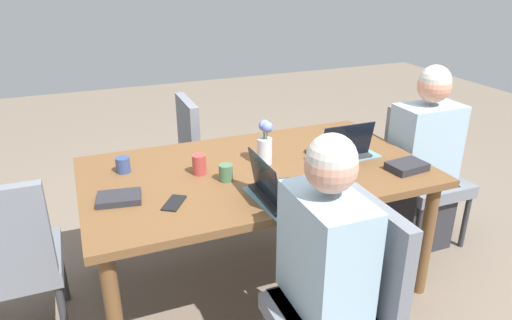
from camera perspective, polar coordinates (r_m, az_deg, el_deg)
name	(u,v)px	position (r m, az deg, el deg)	size (l,w,h in m)	color
ground_plane	(256,279)	(2.90, 0.00, -14.24)	(10.00, 10.00, 0.00)	#756656
dining_table	(256,181)	(2.56, 0.00, -2.56)	(1.82, 1.05, 0.73)	brown
chair_far_left_near	(346,298)	(2.01, 10.88, -16.16)	(0.44, 0.44, 0.90)	slate
person_far_left_near	(323,288)	(2.00, 8.13, -15.17)	(0.36, 0.40, 1.19)	#2D2D33
chair_head_left_left_mid	(421,167)	(3.29, 19.41, -0.82)	(0.44, 0.44, 0.90)	slate
person_head_left_left_mid	(422,169)	(3.19, 19.50, -1.04)	(0.40, 0.36, 1.19)	#2D2D33
chair_head_right_left_far	(8,257)	(2.48, -27.90, -10.41)	(0.44, 0.44, 0.90)	slate
chair_near_right_near	(205,153)	(3.35, -6.17, 0.87)	(0.44, 0.44, 0.90)	slate
flower_vase	(265,142)	(2.54, 1.08, 2.22)	(0.08, 0.10, 0.25)	silver
placemat_far_left_near	(283,198)	(2.22, 3.24, -4.63)	(0.36, 0.26, 0.00)	slate
placemat_head_left_left_mid	(343,154)	(2.76, 10.51, 0.76)	(0.36, 0.26, 0.00)	slate
laptop_far_left_near	(277,190)	(2.19, 2.56, -3.71)	(0.22, 0.32, 0.21)	black
laptop_head_left_left_mid	(340,149)	(2.70, 10.23, 1.28)	(0.32, 0.22, 0.21)	#38383D
coffee_mug_near_left	(123,165)	(2.57, -15.87, -0.57)	(0.07, 0.07, 0.08)	#33477A
coffee_mug_near_right	(226,173)	(2.38, -3.69, -1.54)	(0.07, 0.07, 0.09)	#47704C
coffee_mug_centre_left	(199,164)	(2.46, -6.92, -0.54)	(0.07, 0.07, 0.11)	#AD3D38
book_red_cover	(119,198)	(2.28, -16.31, -4.46)	(0.20, 0.14, 0.03)	#28282D
book_blue_cover	(407,166)	(2.63, 17.87, -0.74)	(0.20, 0.14, 0.04)	#28282D
phone_black	(174,203)	(2.20, -9.93, -5.16)	(0.15, 0.07, 0.01)	black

